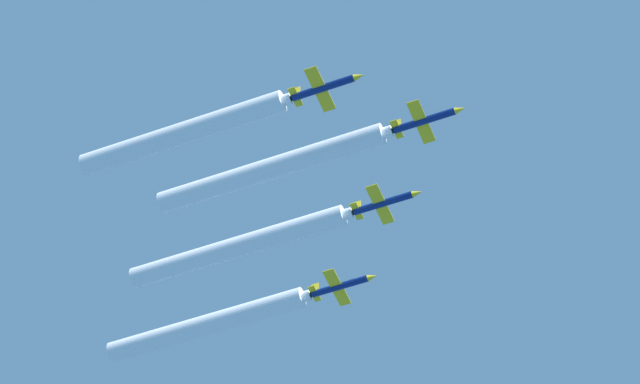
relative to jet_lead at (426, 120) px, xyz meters
name	(u,v)px	position (x,y,z in m)	size (l,w,h in m)	color
jet_lead	(426,120)	(0.00, 0.00, 0.00)	(8.55, 12.45, 2.99)	navy
jet_left_wingman	(385,203)	(-12.49, -11.49, -1.22)	(8.55, 12.45, 2.99)	navy
jet_right_wingman	(325,87)	(12.18, -12.30, -0.76)	(8.55, 12.45, 2.99)	navy
jet_outer_left	(342,286)	(-25.60, -24.15, -2.99)	(8.55, 12.45, 2.99)	navy
smoke_trail_lead	(274,168)	(0.00, -25.87, -0.03)	(3.57, 40.36, 3.57)	white
smoke_trail_left_wingman	(241,246)	(-12.49, -37.14, -1.24)	(3.57, 39.93, 3.57)	white
smoke_trail_right_wingman	(186,133)	(12.18, -35.93, -0.79)	(3.57, 35.88, 3.57)	white
smoke_trail_outer_left	(209,324)	(-25.60, -48.81, -3.02)	(3.57, 37.95, 3.57)	white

